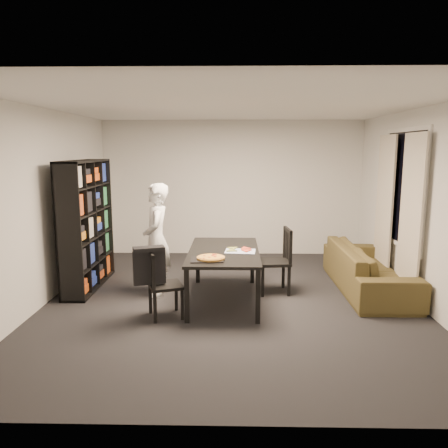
{
  "coord_description": "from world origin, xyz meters",
  "views": [
    {
      "loc": [
        0.03,
        -5.73,
        2.07
      ],
      "look_at": [
        -0.1,
        0.13,
        1.05
      ],
      "focal_mm": 35.0,
      "sensor_mm": 36.0,
      "label": 1
    }
  ],
  "objects_px": {
    "chair_right": "(280,256)",
    "sofa": "(368,268)",
    "bookshelf": "(87,225)",
    "pepperoni_pizza": "(211,258)",
    "baking_tray": "(207,259)",
    "dining_table": "(224,255)",
    "person": "(157,240)",
    "chair_left": "(159,280)"
  },
  "relations": [
    {
      "from": "chair_right",
      "to": "sofa",
      "type": "height_order",
      "value": "chair_right"
    },
    {
      "from": "chair_right",
      "to": "sofa",
      "type": "bearing_deg",
      "value": 90.13
    },
    {
      "from": "bookshelf",
      "to": "pepperoni_pizza",
      "type": "height_order",
      "value": "bookshelf"
    },
    {
      "from": "baking_tray",
      "to": "dining_table",
      "type": "bearing_deg",
      "value": 68.97
    },
    {
      "from": "bookshelf",
      "to": "sofa",
      "type": "xyz_separation_m",
      "value": [
        4.17,
        -0.07,
        -0.63
      ]
    },
    {
      "from": "person",
      "to": "pepperoni_pizza",
      "type": "relative_size",
      "value": 4.55
    },
    {
      "from": "chair_left",
      "to": "sofa",
      "type": "bearing_deg",
      "value": -88.67
    },
    {
      "from": "bookshelf",
      "to": "baking_tray",
      "type": "bearing_deg",
      "value": -30.52
    },
    {
      "from": "baking_tray",
      "to": "pepperoni_pizza",
      "type": "relative_size",
      "value": 1.14
    },
    {
      "from": "chair_left",
      "to": "chair_right",
      "type": "bearing_deg",
      "value": -77.8
    },
    {
      "from": "pepperoni_pizza",
      "to": "bookshelf",
      "type": "bearing_deg",
      "value": 150.26
    },
    {
      "from": "bookshelf",
      "to": "dining_table",
      "type": "relative_size",
      "value": 1.12
    },
    {
      "from": "chair_left",
      "to": "chair_right",
      "type": "height_order",
      "value": "chair_right"
    },
    {
      "from": "chair_left",
      "to": "dining_table",
      "type": "bearing_deg",
      "value": -70.98
    },
    {
      "from": "chair_left",
      "to": "chair_right",
      "type": "distance_m",
      "value": 1.87
    },
    {
      "from": "person",
      "to": "pepperoni_pizza",
      "type": "distance_m",
      "value": 1.12
    },
    {
      "from": "person",
      "to": "pepperoni_pizza",
      "type": "xyz_separation_m",
      "value": [
        0.81,
        -0.77,
        -0.06
      ]
    },
    {
      "from": "dining_table",
      "to": "pepperoni_pizza",
      "type": "bearing_deg",
      "value": -106.19
    },
    {
      "from": "dining_table",
      "to": "person",
      "type": "distance_m",
      "value": 1.0
    },
    {
      "from": "chair_right",
      "to": "pepperoni_pizza",
      "type": "distance_m",
      "value": 1.31
    },
    {
      "from": "bookshelf",
      "to": "baking_tray",
      "type": "height_order",
      "value": "bookshelf"
    },
    {
      "from": "chair_left",
      "to": "person",
      "type": "relative_size",
      "value": 0.53
    },
    {
      "from": "dining_table",
      "to": "sofa",
      "type": "distance_m",
      "value": 2.2
    },
    {
      "from": "person",
      "to": "dining_table",
      "type": "bearing_deg",
      "value": 66.71
    },
    {
      "from": "chair_left",
      "to": "pepperoni_pizza",
      "type": "bearing_deg",
      "value": -99.28
    },
    {
      "from": "chair_right",
      "to": "chair_left",
      "type": "bearing_deg",
      "value": -63.56
    },
    {
      "from": "pepperoni_pizza",
      "to": "chair_left",
      "type": "bearing_deg",
      "value": -169.09
    },
    {
      "from": "chair_left",
      "to": "sofa",
      "type": "xyz_separation_m",
      "value": [
        2.9,
        1.14,
        -0.15
      ]
    },
    {
      "from": "chair_left",
      "to": "sofa",
      "type": "distance_m",
      "value": 3.12
    },
    {
      "from": "sofa",
      "to": "bookshelf",
      "type": "bearing_deg",
      "value": 89.09
    },
    {
      "from": "baking_tray",
      "to": "sofa",
      "type": "xyz_separation_m",
      "value": [
        2.32,
        1.03,
        -0.39
      ]
    },
    {
      "from": "bookshelf",
      "to": "chair_left",
      "type": "bearing_deg",
      "value": -43.52
    },
    {
      "from": "chair_right",
      "to": "person",
      "type": "distance_m",
      "value": 1.78
    },
    {
      "from": "bookshelf",
      "to": "chair_right",
      "type": "bearing_deg",
      "value": -4.14
    },
    {
      "from": "chair_left",
      "to": "baking_tray",
      "type": "bearing_deg",
      "value": -98.81
    },
    {
      "from": "dining_table",
      "to": "sofa",
      "type": "bearing_deg",
      "value": 13.45
    },
    {
      "from": "person",
      "to": "pepperoni_pizza",
      "type": "bearing_deg",
      "value": 38.02
    },
    {
      "from": "chair_right",
      "to": "baking_tray",
      "type": "xyz_separation_m",
      "value": [
        -1.0,
        -0.89,
        0.17
      ]
    },
    {
      "from": "bookshelf",
      "to": "dining_table",
      "type": "height_order",
      "value": "bookshelf"
    },
    {
      "from": "bookshelf",
      "to": "dining_table",
      "type": "distance_m",
      "value": 2.15
    },
    {
      "from": "person",
      "to": "baking_tray",
      "type": "xyz_separation_m",
      "value": [
        0.76,
        -0.77,
        -0.08
      ]
    },
    {
      "from": "dining_table",
      "to": "person",
      "type": "relative_size",
      "value": 1.06
    }
  ]
}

